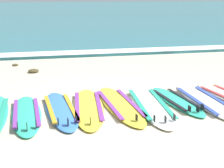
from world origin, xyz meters
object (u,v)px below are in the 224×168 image
surfboard_6 (177,101)px  surfboard_2 (61,109)px  surfboard_1 (26,114)px  surfboard_5 (150,105)px  surfboard_3 (88,107)px  surfboard_7 (206,101)px  surfboard_4 (120,105)px

surfboard_6 → surfboard_2: bearing=-179.5°
surfboard_1 → surfboard_5: same height
surfboard_1 → surfboard_5: bearing=0.1°
surfboard_2 → surfboard_3: (0.51, 0.02, -0.00)m
surfboard_5 → surfboard_1: bearing=-179.9°
surfboard_2 → surfboard_7: 2.86m
surfboard_5 → surfboard_7: 1.15m
surfboard_1 → surfboard_5: size_ratio=0.83×
surfboard_6 → surfboard_3: bearing=179.9°
surfboard_4 → surfboard_6: bearing=-0.7°
surfboard_1 → surfboard_4: same height
surfboard_3 → surfboard_4: 0.62m
surfboard_4 → surfboard_5: 0.59m
surfboard_1 → surfboard_6: same height
surfboard_3 → surfboard_7: size_ratio=0.97×
surfboard_6 → surfboard_7: (0.56, -0.12, -0.00)m
surfboard_1 → surfboard_3: 1.13m
surfboard_7 → surfboard_6: bearing=167.9°
surfboard_4 → surfboard_6: 1.16m
surfboard_3 → surfboard_5: size_ratio=0.93×
surfboard_2 → surfboard_5: same height
surfboard_2 → surfboard_5: size_ratio=0.88×
surfboard_2 → surfboard_4: bearing=1.7°
surfboard_6 → surfboard_1: bearing=-177.6°
surfboard_5 → surfboard_7: bearing=-0.2°
surfboard_6 → surfboard_4: bearing=179.3°
surfboard_4 → surfboard_7: (1.72, -0.13, -0.00)m
surfboard_2 → surfboard_1: bearing=-170.4°
surfboard_1 → surfboard_4: size_ratio=0.87×
surfboard_2 → surfboard_7: same height
surfboard_1 → surfboard_2: 0.62m
surfboard_4 → surfboard_3: bearing=-179.0°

